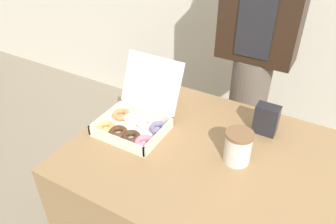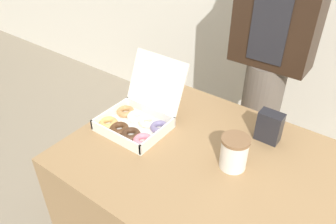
# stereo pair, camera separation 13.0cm
# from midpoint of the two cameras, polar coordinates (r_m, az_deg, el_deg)

# --- Properties ---
(table) EXTENTS (1.11, 0.82, 0.75)m
(table) POSITION_cam_midpoint_polar(r_m,az_deg,el_deg) (1.56, 4.45, -17.92)
(table) COLOR #99754C
(table) RESTS_ON ground_plane
(donut_box) EXTENTS (0.30, 0.33, 0.26)m
(donut_box) POSITION_cam_midpoint_polar(r_m,az_deg,el_deg) (1.40, -8.39, -1.60)
(donut_box) COLOR white
(donut_box) RESTS_ON table
(coffee_cup) EXTENTS (0.10, 0.10, 0.13)m
(coffee_cup) POSITION_cam_midpoint_polar(r_m,az_deg,el_deg) (1.23, 9.16, -6.14)
(coffee_cup) COLOR silver
(coffee_cup) RESTS_ON table
(napkin_holder) EXTENTS (0.10, 0.06, 0.13)m
(napkin_holder) POSITION_cam_midpoint_polar(r_m,az_deg,el_deg) (1.39, 14.23, -1.37)
(napkin_holder) COLOR #232328
(napkin_holder) RESTS_ON table
(person_customer) EXTENTS (0.39, 0.23, 1.66)m
(person_customer) POSITION_cam_midpoint_polar(r_m,az_deg,el_deg) (1.77, 13.15, 11.16)
(person_customer) COLOR #665B51
(person_customer) RESTS_ON ground_plane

